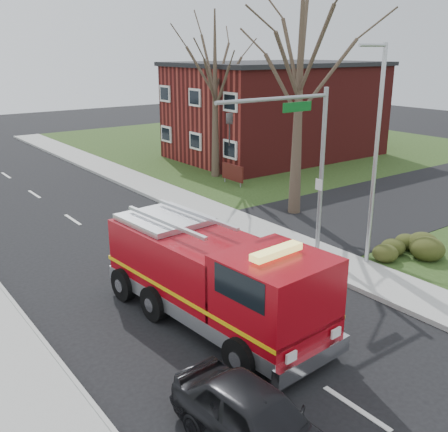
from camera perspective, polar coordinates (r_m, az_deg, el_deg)
ground at (r=17.36m, az=-1.43°, el=-10.38°), size 120.00×120.00×0.00m
sidewalk_right at (r=21.16m, az=12.46°, el=-5.23°), size 2.40×80.00×0.15m
sidewalk_left at (r=15.15m, az=-21.77°, el=-16.04°), size 2.40×80.00×0.15m
brick_building at (r=41.54m, az=5.73°, el=11.41°), size 15.40×10.40×7.25m
health_center_sign at (r=32.44m, az=0.94°, el=4.74°), size 0.12×2.00×1.40m
hedge_corner at (r=22.53m, az=19.17°, el=-3.00°), size 2.80×2.00×0.90m
bare_tree_near at (r=26.05m, az=8.28°, el=15.88°), size 6.00×6.00×12.00m
bare_tree_far at (r=33.95m, az=-0.98°, el=14.88°), size 5.25×5.25×10.50m
traffic_signal_mast at (r=20.13m, az=8.23°, el=7.63°), size 5.29×0.18×6.80m
streetlight_pole at (r=20.30m, az=16.13°, el=6.75°), size 1.48×0.16×8.40m
fire_engine at (r=16.10m, az=-0.98°, el=-6.94°), size 3.54×8.19×3.23m
parked_car_maroon at (r=11.78m, az=3.63°, el=-21.43°), size 2.07×4.50×1.50m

